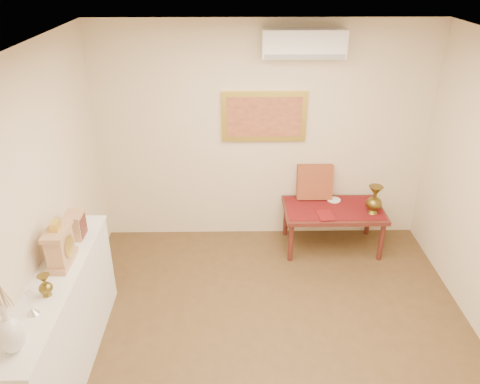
{
  "coord_description": "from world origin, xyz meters",
  "views": [
    {
      "loc": [
        -0.37,
        -3.05,
        3.33
      ],
      "look_at": [
        -0.3,
        1.15,
        1.16
      ],
      "focal_mm": 35.0,
      "sensor_mm": 36.0,
      "label": 1
    }
  ],
  "objects_px": {
    "brass_urn_tall": "(375,197)",
    "wooden_chest": "(75,225)",
    "mantel_clock": "(60,246)",
    "low_table": "(333,213)",
    "display_ledge": "(64,324)"
  },
  "relations": [
    {
      "from": "brass_urn_tall",
      "to": "mantel_clock",
      "type": "xyz_separation_m",
      "value": [
        -3.1,
        -1.55,
        0.38
      ]
    },
    {
      "from": "mantel_clock",
      "to": "wooden_chest",
      "type": "xyz_separation_m",
      "value": [
        -0.01,
        0.42,
        -0.05
      ]
    },
    {
      "from": "brass_urn_tall",
      "to": "wooden_chest",
      "type": "distance_m",
      "value": 3.32
    },
    {
      "from": "display_ledge",
      "to": "wooden_chest",
      "type": "bearing_deg",
      "value": 89.22
    },
    {
      "from": "brass_urn_tall",
      "to": "mantel_clock",
      "type": "distance_m",
      "value": 3.49
    },
    {
      "from": "wooden_chest",
      "to": "mantel_clock",
      "type": "bearing_deg",
      "value": -89.02
    },
    {
      "from": "brass_urn_tall",
      "to": "display_ledge",
      "type": "xyz_separation_m",
      "value": [
        -3.11,
        -1.76,
        -0.28
      ]
    },
    {
      "from": "mantel_clock",
      "to": "wooden_chest",
      "type": "height_order",
      "value": "mantel_clock"
    },
    {
      "from": "mantel_clock",
      "to": "wooden_chest",
      "type": "bearing_deg",
      "value": 90.98
    },
    {
      "from": "low_table",
      "to": "display_ledge",
      "type": "bearing_deg",
      "value": -144.9
    },
    {
      "from": "mantel_clock",
      "to": "display_ledge",
      "type": "bearing_deg",
      "value": -94.33
    },
    {
      "from": "wooden_chest",
      "to": "brass_urn_tall",
      "type": "bearing_deg",
      "value": 20.04
    },
    {
      "from": "brass_urn_tall",
      "to": "wooden_chest",
      "type": "bearing_deg",
      "value": -159.96
    },
    {
      "from": "wooden_chest",
      "to": "low_table",
      "type": "relative_size",
      "value": 0.2
    },
    {
      "from": "brass_urn_tall",
      "to": "mantel_clock",
      "type": "bearing_deg",
      "value": -153.43
    }
  ]
}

